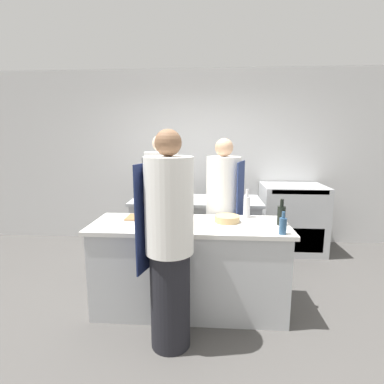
{
  "coord_description": "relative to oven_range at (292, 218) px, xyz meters",
  "views": [
    {
      "loc": [
        0.22,
        -2.83,
        1.73
      ],
      "look_at": [
        0.0,
        0.35,
        1.15
      ],
      "focal_mm": 28.0,
      "sensor_mm": 36.0,
      "label": 1
    }
  ],
  "objects": [
    {
      "name": "ground_plane",
      "position": [
        -1.45,
        -1.71,
        -0.51
      ],
      "size": [
        16.0,
        16.0,
        0.0
      ],
      "primitive_type": "plane",
      "color": "#4C4947"
    },
    {
      "name": "wall_back",
      "position": [
        -1.45,
        0.42,
        0.89
      ],
      "size": [
        8.0,
        0.06,
        2.8
      ],
      "color": "silver",
      "rests_on": "ground_plane"
    },
    {
      "name": "prep_counter",
      "position": [
        -1.45,
        -1.71,
        -0.06
      ],
      "size": [
        1.94,
        0.71,
        0.9
      ],
      "color": "#B7BABC",
      "rests_on": "ground_plane"
    },
    {
      "name": "pass_counter",
      "position": [
        -1.44,
        -0.53,
        -0.06
      ],
      "size": [
        1.76,
        0.74,
        0.9
      ],
      "color": "#B7BABC",
      "rests_on": "ground_plane"
    },
    {
      "name": "oven_range",
      "position": [
        0.0,
        0.0,
        0.0
      ],
      "size": [
        0.92,
        0.74,
        1.02
      ],
      "color": "#B7BABC",
      "rests_on": "ground_plane"
    },
    {
      "name": "chef_at_prep_near",
      "position": [
        -1.56,
        -2.28,
        0.39
      ],
      "size": [
        0.44,
        0.42,
        1.8
      ],
      "rotation": [
        0.0,
        0.0,
        1.3
      ],
      "color": "black",
      "rests_on": "ground_plane"
    },
    {
      "name": "chef_at_stove",
      "position": [
        -1.09,
        -1.12,
        0.35
      ],
      "size": [
        0.45,
        0.43,
        1.72
      ],
      "rotation": [
        0.0,
        0.0,
        -1.86
      ],
      "color": "black",
      "rests_on": "ground_plane"
    },
    {
      "name": "chef_at_pass_far",
      "position": [
        -1.82,
        -1.11,
        0.37
      ],
      "size": [
        0.43,
        0.42,
        1.77
      ],
      "rotation": [
        0.0,
        0.0,
        1.73
      ],
      "color": "black",
      "rests_on": "ground_plane"
    },
    {
      "name": "bottle_olive_oil",
      "position": [
        -1.88,
        -1.72,
        0.5
      ],
      "size": [
        0.06,
        0.06,
        0.28
      ],
      "color": "#5B2319",
      "rests_on": "prep_counter"
    },
    {
      "name": "bottle_vinegar",
      "position": [
        -0.86,
        -1.44,
        0.51
      ],
      "size": [
        0.07,
        0.07,
        0.3
      ],
      "color": "silver",
      "rests_on": "prep_counter"
    },
    {
      "name": "bottle_wine",
      "position": [
        -1.61,
        -1.48,
        0.46
      ],
      "size": [
        0.09,
        0.09,
        0.19
      ],
      "color": "#B2A84C",
      "rests_on": "prep_counter"
    },
    {
      "name": "bottle_cooking_oil",
      "position": [
        -0.56,
        -1.7,
        0.49
      ],
      "size": [
        0.08,
        0.08,
        0.25
      ],
      "color": "black",
      "rests_on": "prep_counter"
    },
    {
      "name": "bottle_sauce",
      "position": [
        -0.61,
        -1.98,
        0.47
      ],
      "size": [
        0.06,
        0.06,
        0.2
      ],
      "color": "#2D5175",
      "rests_on": "prep_counter"
    },
    {
      "name": "bowl_mixing_large",
      "position": [
        -1.6,
        -1.81,
        0.42
      ],
      "size": [
        0.22,
        0.22,
        0.06
      ],
      "color": "tan",
      "rests_on": "prep_counter"
    },
    {
      "name": "bowl_prep_small",
      "position": [
        -1.07,
        -1.63,
        0.42
      ],
      "size": [
        0.25,
        0.25,
        0.06
      ],
      "color": "tan",
      "rests_on": "prep_counter"
    },
    {
      "name": "cutting_board",
      "position": [
        -1.98,
        -1.54,
        0.39
      ],
      "size": [
        0.29,
        0.25,
        0.01
      ],
      "color": "olive",
      "rests_on": "prep_counter"
    },
    {
      "name": "stockpot",
      "position": [
        -1.93,
        -0.56,
        0.48
      ],
      "size": [
        0.26,
        0.26,
        0.18
      ],
      "color": "#B7BABC",
      "rests_on": "pass_counter"
    }
  ]
}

